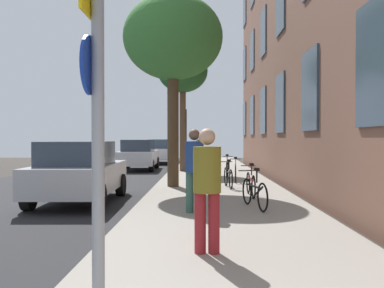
# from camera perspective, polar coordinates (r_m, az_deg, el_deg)

# --- Properties ---
(ground_plane) EXTENTS (41.80, 41.80, 0.00)m
(ground_plane) POSITION_cam_1_polar(r_m,az_deg,el_deg) (16.24, -9.36, -5.28)
(ground_plane) COLOR #332D28
(road_asphalt) EXTENTS (7.00, 38.00, 0.01)m
(road_asphalt) POSITION_cam_1_polar(r_m,az_deg,el_deg) (16.75, -16.47, -5.10)
(road_asphalt) COLOR #232326
(road_asphalt) RESTS_ON ground
(sidewalk) EXTENTS (4.20, 38.00, 0.12)m
(sidewalk) POSITION_cam_1_polar(r_m,az_deg,el_deg) (15.97, 3.14, -5.16)
(sidewalk) COLOR gray
(sidewalk) RESTS_ON ground
(sign_post) EXTENTS (0.16, 0.60, 3.40)m
(sign_post) POSITION_cam_1_polar(r_m,az_deg,el_deg) (4.12, -12.84, 6.18)
(sign_post) COLOR gray
(sign_post) RESTS_ON sidewalk
(traffic_light) EXTENTS (0.43, 0.24, 3.35)m
(traffic_light) POSITION_cam_1_polar(r_m,az_deg,el_deg) (25.83, -1.08, 2.36)
(traffic_light) COLOR black
(traffic_light) RESTS_ON sidewalk
(tree_near) EXTENTS (3.28, 3.28, 6.32)m
(tree_near) POSITION_cam_1_polar(r_m,az_deg,el_deg) (14.41, -2.57, 13.91)
(tree_near) COLOR #4C3823
(tree_near) RESTS_ON sidewalk
(tree_far) EXTENTS (2.42, 2.42, 5.87)m
(tree_far) POSITION_cam_1_polar(r_m,az_deg,el_deg) (20.81, -1.26, 9.53)
(tree_far) COLOR brown
(tree_far) RESTS_ON sidewalk
(bicycle_0) EXTENTS (0.52, 1.68, 0.93)m
(bicycle_0) POSITION_cam_1_polar(r_m,az_deg,el_deg) (9.83, 8.40, -6.44)
(bicycle_0) COLOR black
(bicycle_0) RESTS_ON sidewalk
(bicycle_1) EXTENTS (0.42, 1.70, 0.92)m
(bicycle_1) POSITION_cam_1_polar(r_m,az_deg,el_deg) (11.79, 7.90, -5.25)
(bicycle_1) COLOR black
(bicycle_1) RESTS_ON sidewalk
(bicycle_2) EXTENTS (0.42, 1.59, 0.92)m
(bicycle_2) POSITION_cam_1_polar(r_m,az_deg,el_deg) (13.75, 4.90, -4.38)
(bicycle_2) COLOR black
(bicycle_2) RESTS_ON sidewalk
(bicycle_3) EXTENTS (0.42, 1.60, 0.91)m
(bicycle_3) POSITION_cam_1_polar(r_m,az_deg,el_deg) (15.74, 5.87, -3.74)
(bicycle_3) COLOR black
(bicycle_3) RESTS_ON sidewalk
(bicycle_4) EXTENTS (0.42, 1.68, 0.94)m
(bicycle_4) POSITION_cam_1_polar(r_m,az_deg,el_deg) (17.33, 4.76, -3.27)
(bicycle_4) COLOR black
(bicycle_4) RESTS_ON sidewalk
(pedestrian_0) EXTENTS (0.55, 0.55, 1.73)m
(pedestrian_0) POSITION_cam_1_polar(r_m,az_deg,el_deg) (5.90, 2.04, -5.14)
(pedestrian_0) COLOR maroon
(pedestrian_0) RESTS_ON sidewalk
(pedestrian_1) EXTENTS (0.52, 0.52, 1.79)m
(pedestrian_1) POSITION_cam_1_polar(r_m,az_deg,el_deg) (9.08, 0.30, -2.84)
(pedestrian_1) COLOR #33594C
(pedestrian_1) RESTS_ON sidewalk
(pedestrian_2) EXTENTS (0.49, 0.49, 1.56)m
(pedestrian_2) POSITION_cam_1_polar(r_m,az_deg,el_deg) (13.12, 0.92, -2.29)
(pedestrian_2) COLOR olive
(pedestrian_2) RESTS_ON sidewalk
(car_0) EXTENTS (1.94, 4.17, 1.62)m
(car_0) POSITION_cam_1_polar(r_m,az_deg,el_deg) (11.62, -14.90, -3.55)
(car_0) COLOR #B7B7BC
(car_0) RESTS_ON road_asphalt
(car_1) EXTENTS (1.88, 4.08, 1.62)m
(car_1) POSITION_cam_1_polar(r_m,az_deg,el_deg) (22.74, -7.18, -1.41)
(car_1) COLOR silver
(car_1) RESTS_ON road_asphalt
(car_2) EXTENTS (1.98, 4.45, 1.62)m
(car_2) POSITION_cam_1_polar(r_m,az_deg,el_deg) (28.67, -3.98, -0.95)
(car_2) COLOR silver
(car_2) RESTS_ON road_asphalt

